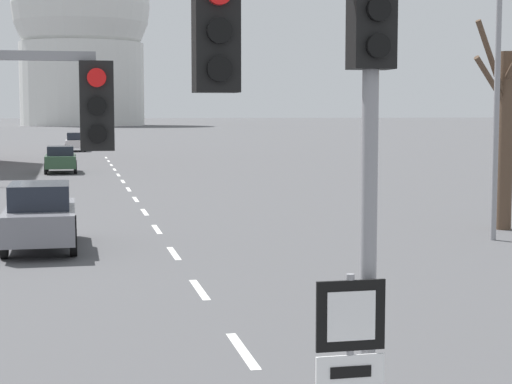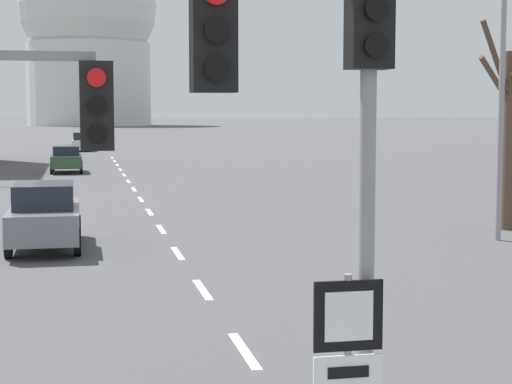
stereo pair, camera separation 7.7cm
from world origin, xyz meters
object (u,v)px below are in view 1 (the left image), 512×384
at_px(traffic_signal_near_left, 10,136).
at_px(street_lamp_right, 486,59).
at_px(traffic_signal_centre_tall, 319,89).
at_px(sedan_near_left, 40,216).
at_px(route_sign_post, 350,359).
at_px(sedan_near_right, 61,159).
at_px(sedan_mid_centre, 75,142).

xyz_separation_m(traffic_signal_near_left, street_lamp_right, (11.73, 12.33, 1.68)).
distance_m(traffic_signal_centre_tall, sedan_near_left, 16.46).
distance_m(route_sign_post, sedan_near_right, 44.23).
height_order(traffic_signal_near_left, sedan_near_left, traffic_signal_near_left).
relative_size(traffic_signal_near_left, sedan_near_left, 1.00).
relative_size(traffic_signal_centre_tall, street_lamp_right, 0.61).
bearing_deg(route_sign_post, sedan_near_right, 93.87).
bearing_deg(street_lamp_right, sedan_near_left, 174.94).
bearing_deg(sedan_mid_centre, traffic_signal_near_left, -90.71).
height_order(route_sign_post, street_lamp_right, street_lamp_right).
height_order(traffic_signal_near_left, route_sign_post, traffic_signal_near_left).
bearing_deg(sedan_near_right, sedan_near_left, -90.28).
bearing_deg(sedan_near_right, sedan_mid_centre, 88.03).
bearing_deg(route_sign_post, traffic_signal_centre_tall, 149.28).
relative_size(traffic_signal_near_left, sedan_near_right, 1.17).
height_order(sedan_near_right, sedan_mid_centre, sedan_mid_centre).
xyz_separation_m(traffic_signal_near_left, sedan_near_right, (-0.08, 41.42, -2.55)).
height_order(traffic_signal_centre_tall, street_lamp_right, street_lamp_right).
height_order(sedan_near_left, sedan_mid_centre, sedan_near_left).
bearing_deg(traffic_signal_near_left, sedan_near_right, 90.11).
bearing_deg(sedan_mid_centre, street_lamp_right, -78.98).
bearing_deg(sedan_near_left, traffic_signal_near_left, -89.07).
bearing_deg(traffic_signal_near_left, sedan_near_left, 90.93).
height_order(street_lamp_right, sedan_near_left, street_lamp_right).
distance_m(sedan_near_left, sedan_near_right, 28.04).
bearing_deg(sedan_mid_centre, traffic_signal_centre_tall, -88.53).
xyz_separation_m(traffic_signal_centre_tall, sedan_near_right, (-2.74, 43.98, -2.99)).
relative_size(sedan_near_right, sedan_mid_centre, 0.95).
xyz_separation_m(route_sign_post, sedan_mid_centre, (-2.06, 70.93, -0.69)).
height_order(traffic_signal_centre_tall, route_sign_post, traffic_signal_centre_tall).
distance_m(traffic_signal_centre_tall, sedan_mid_centre, 70.87).
bearing_deg(street_lamp_right, sedan_near_right, 112.09).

